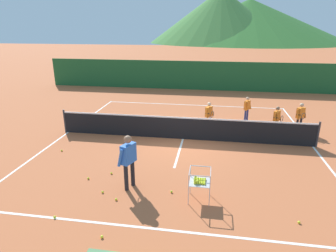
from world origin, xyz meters
TOP-DOWN VIEW (x-y plane):
  - ground_plane at (0.00, 0.00)m, footprint 120.00×120.00m
  - line_baseline_near at (0.00, -5.85)m, footprint 10.45×0.08m
  - line_baseline_far at (0.00, 5.61)m, footprint 10.45×0.08m
  - line_sideline_west at (-5.23, 0.00)m, footprint 0.08×11.46m
  - line_sideline_east at (5.23, 0.00)m, footprint 0.08×11.46m
  - line_service_center at (0.00, 0.00)m, footprint 0.08×5.41m
  - tennis_net at (0.00, 0.00)m, footprint 10.75×0.08m
  - instructor at (-1.14, -4.12)m, footprint 0.48×0.83m
  - student_0 at (1.03, 1.35)m, footprint 0.41×0.71m
  - student_1 at (2.87, 2.94)m, footprint 0.41×0.48m
  - student_2 at (3.98, 1.23)m, footprint 0.42×0.70m
  - student_3 at (5.07, 1.72)m, footprint 0.51×0.68m
  - ball_cart at (0.93, -4.45)m, footprint 0.58×0.58m
  - tennis_ball_0 at (-1.83, -4.56)m, footprint 0.07×0.07m
  - tennis_ball_1 at (-1.97, -3.43)m, footprint 0.07×0.07m
  - tennis_ball_2 at (3.42, -5.10)m, footprint 0.07×0.07m
  - tennis_ball_3 at (-2.60, -5.85)m, footprint 0.07×0.07m
  - tennis_ball_4 at (-1.16, -6.35)m, footprint 0.07×0.07m
  - tennis_ball_5 at (-2.57, -3.87)m, footprint 0.07×0.07m
  - tennis_ball_6 at (0.13, -4.23)m, footprint 0.07×0.07m
  - tennis_ball_7 at (-2.15, -1.97)m, footprint 0.07×0.07m
  - tennis_ball_8 at (-4.47, -2.01)m, footprint 0.07×0.07m
  - tennis_ball_9 at (-1.93, -2.37)m, footprint 0.07×0.07m
  - tennis_ball_10 at (-1.32, -4.85)m, footprint 0.07×0.07m
  - windscreen_fence at (0.00, 10.11)m, footprint 22.99×0.08m
  - hill_0 at (10.02, 78.81)m, footprint 53.30×53.30m
  - hill_1 at (2.00, 73.67)m, footprint 38.12×38.12m

SIDE VIEW (x-z plane):
  - ground_plane at x=0.00m, z-range 0.00..0.00m
  - line_baseline_near at x=0.00m, z-range 0.00..0.01m
  - line_baseline_far at x=0.00m, z-range 0.00..0.01m
  - line_sideline_west at x=-5.23m, z-range 0.00..0.01m
  - line_sideline_east at x=5.23m, z-range 0.00..0.01m
  - line_service_center at x=0.00m, z-range 0.00..0.01m
  - tennis_ball_0 at x=-1.83m, z-range 0.00..0.07m
  - tennis_ball_1 at x=-1.97m, z-range 0.00..0.07m
  - tennis_ball_2 at x=3.42m, z-range 0.00..0.07m
  - tennis_ball_3 at x=-2.60m, z-range 0.00..0.07m
  - tennis_ball_4 at x=-1.16m, z-range 0.00..0.07m
  - tennis_ball_5 at x=-2.57m, z-range 0.00..0.07m
  - tennis_ball_6 at x=0.13m, z-range 0.00..0.07m
  - tennis_ball_7 at x=-2.15m, z-range 0.00..0.07m
  - tennis_ball_8 at x=-4.47m, z-range 0.00..0.07m
  - tennis_ball_9 at x=-1.93m, z-range 0.00..0.07m
  - tennis_ball_10 at x=-1.32m, z-range 0.00..0.07m
  - tennis_net at x=0.00m, z-range -0.03..1.02m
  - ball_cart at x=0.93m, z-range 0.14..1.04m
  - student_1 at x=2.87m, z-range 0.13..1.38m
  - student_2 at x=3.98m, z-range 0.13..1.40m
  - student_0 at x=1.03m, z-range 0.13..1.44m
  - student_3 at x=5.07m, z-range 0.14..1.47m
  - instructor at x=-1.14m, z-range 0.17..1.83m
  - windscreen_fence at x=0.00m, z-range 0.00..2.11m
  - hill_0 at x=10.02m, z-range 0.00..11.54m
  - hill_1 at x=2.00m, z-range 0.00..13.73m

